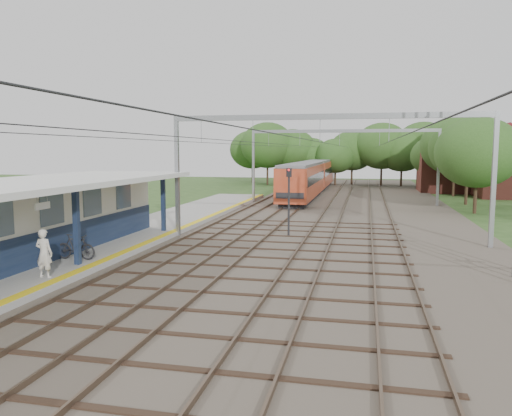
% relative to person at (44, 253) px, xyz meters
% --- Properties ---
extents(ground, '(160.00, 160.00, 0.00)m').
position_rel_person_xyz_m(ground, '(5.88, -3.80, -1.26)').
color(ground, '#2D4C1E').
rests_on(ground, ground).
extents(ballast_bed, '(18.00, 90.00, 0.10)m').
position_rel_person_xyz_m(ballast_bed, '(9.88, 26.20, -1.21)').
color(ballast_bed, '#473D33').
rests_on(ballast_bed, ground).
extents(platform, '(5.00, 52.00, 0.35)m').
position_rel_person_xyz_m(platform, '(-1.62, 10.20, -1.09)').
color(platform, gray).
rests_on(platform, ground).
extents(yellow_stripe, '(0.45, 52.00, 0.01)m').
position_rel_person_xyz_m(yellow_stripe, '(0.63, 10.20, -0.91)').
color(yellow_stripe, yellow).
rests_on(yellow_stripe, platform).
extents(station_building, '(3.41, 18.00, 3.40)m').
position_rel_person_xyz_m(station_building, '(-3.00, 3.20, 0.78)').
color(station_building, beige).
rests_on(station_building, platform).
extents(canopy, '(6.40, 20.00, 3.44)m').
position_rel_person_xyz_m(canopy, '(-1.89, 2.20, 2.38)').
color(canopy, '#121F3A').
rests_on(canopy, platform).
extents(rail_tracks, '(11.80, 88.00, 0.15)m').
position_rel_person_xyz_m(rail_tracks, '(7.38, 26.20, -1.09)').
color(rail_tracks, brown).
rests_on(rail_tracks, ballast_bed).
extents(catenary_system, '(17.22, 88.00, 7.00)m').
position_rel_person_xyz_m(catenary_system, '(9.27, 21.49, 4.25)').
color(catenary_system, gray).
rests_on(catenary_system, ground).
extents(tree_band, '(31.72, 30.88, 8.82)m').
position_rel_person_xyz_m(tree_band, '(9.73, 53.33, 3.66)').
color(tree_band, '#382619').
rests_on(tree_band, ground).
extents(house_near, '(7.00, 6.12, 7.89)m').
position_rel_person_xyz_m(house_near, '(26.88, 42.20, 1.72)').
color(house_near, brown).
rests_on(house_near, ground).
extents(house_far, '(8.00, 6.12, 8.66)m').
position_rel_person_xyz_m(house_far, '(21.88, 48.20, 1.97)').
color(house_far, brown).
rests_on(house_far, ground).
extents(person, '(0.68, 0.46, 1.83)m').
position_rel_person_xyz_m(person, '(0.00, 0.00, 0.00)').
color(person, beige).
rests_on(person, platform).
extents(bicycle, '(1.84, 0.52, 1.11)m').
position_rel_person_xyz_m(bicycle, '(-0.63, 3.02, -0.36)').
color(bicycle, black).
rests_on(bicycle, platform).
extents(train, '(2.82, 35.15, 3.72)m').
position_rel_person_xyz_m(train, '(5.38, 42.69, 0.81)').
color(train, black).
rests_on(train, ballast_bed).
extents(signal_post, '(0.32, 0.29, 4.04)m').
position_rel_person_xyz_m(signal_post, '(7.23, 12.42, 1.21)').
color(signal_post, black).
rests_on(signal_post, ground).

